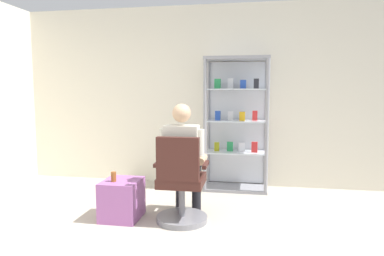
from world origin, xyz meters
TOP-DOWN VIEW (x-y plane):
  - back_wall at (0.00, 3.00)m, footprint 6.00×0.10m
  - display_cabinet_main at (0.40, 2.76)m, footprint 0.90×0.45m
  - office_chair at (-0.12, 1.30)m, footprint 0.56×0.56m
  - seated_shopkeeper at (-0.12, 1.47)m, footprint 0.49×0.57m
  - storage_crate at (-0.80, 1.33)m, footprint 0.41×0.45m
  - tea_glass at (-0.86, 1.26)m, footprint 0.06×0.06m

SIDE VIEW (x-z plane):
  - storage_crate at x=-0.80m, z-range 0.00..0.44m
  - office_chair at x=-0.12m, z-range -0.09..0.87m
  - tea_glass at x=-0.86m, z-range 0.44..0.55m
  - seated_shopkeeper at x=-0.12m, z-range 0.07..1.36m
  - display_cabinet_main at x=0.40m, z-range 0.01..1.91m
  - back_wall at x=0.00m, z-range 0.00..2.70m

